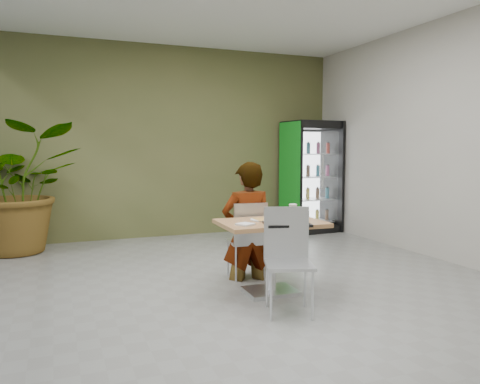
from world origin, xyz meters
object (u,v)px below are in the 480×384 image
(chair_near, at_px, (288,251))
(seated_woman, at_px, (247,234))
(dining_table, at_px, (271,242))
(soda_cup, at_px, (293,212))
(beverage_fridge, at_px, (311,177))
(chair_far, at_px, (248,234))
(potted_plant, at_px, (19,188))
(cafeteria_tray, at_px, (287,224))

(chair_near, bearing_deg, seated_woman, 105.96)
(dining_table, xyz_separation_m, seated_woman, (-0.01, 0.60, -0.02))
(chair_near, xyz_separation_m, soda_cup, (0.35, 0.57, 0.27))
(dining_table, relative_size, soda_cup, 6.73)
(soda_cup, distance_m, beverage_fridge, 3.59)
(chair_far, bearing_deg, beverage_fridge, -127.82)
(soda_cup, bearing_deg, potted_plant, 132.85)
(beverage_fridge, relative_size, potted_plant, 1.06)
(soda_cup, height_order, beverage_fridge, beverage_fridge)
(soda_cup, bearing_deg, dining_table, -168.66)
(seated_woman, height_order, beverage_fridge, beverage_fridge)
(seated_woman, bearing_deg, soda_cup, 122.34)
(chair_near, xyz_separation_m, beverage_fridge, (2.32, 3.56, 0.43))
(dining_table, xyz_separation_m, chair_near, (-0.07, -0.51, 0.02))
(soda_cup, relative_size, cafeteria_tray, 0.37)
(seated_woman, distance_m, soda_cup, 0.69)
(seated_woman, bearing_deg, dining_table, 95.24)
(chair_far, distance_m, chair_near, 1.07)
(potted_plant, bearing_deg, seated_woman, -44.54)
(chair_near, relative_size, seated_woman, 0.58)
(seated_woman, distance_m, beverage_fridge, 3.36)
(soda_cup, xyz_separation_m, potted_plant, (-2.79, 3.01, 0.10))
(soda_cup, bearing_deg, chair_near, -121.89)
(beverage_fridge, height_order, potted_plant, beverage_fridge)
(dining_table, xyz_separation_m, beverage_fridge, (2.25, 3.05, 0.45))
(cafeteria_tray, xyz_separation_m, beverage_fridge, (2.21, 3.34, 0.22))
(chair_near, relative_size, soda_cup, 6.05)
(chair_far, relative_size, seated_woman, 0.54)
(beverage_fridge, bearing_deg, potted_plant, 175.22)
(dining_table, xyz_separation_m, cafeteria_tray, (0.04, -0.29, 0.23))
(soda_cup, bearing_deg, seated_woman, 117.88)
(chair_far, distance_m, potted_plant, 3.56)
(chair_near, xyz_separation_m, cafeteria_tray, (0.11, 0.22, 0.21))
(dining_table, height_order, beverage_fridge, beverage_fridge)
(potted_plant, bearing_deg, chair_far, -45.12)
(chair_far, bearing_deg, dining_table, 96.04)
(seated_woman, bearing_deg, potted_plant, -40.08)
(dining_table, relative_size, cafeteria_tray, 2.47)
(cafeteria_tray, bearing_deg, beverage_fridge, 56.48)
(dining_table, xyz_separation_m, soda_cup, (0.28, 0.06, 0.29))
(cafeteria_tray, height_order, potted_plant, potted_plant)
(cafeteria_tray, bearing_deg, soda_cup, 54.80)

